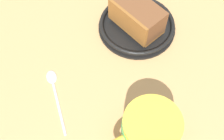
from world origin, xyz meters
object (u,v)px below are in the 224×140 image
object	(u,v)px
tea_mug	(152,132)
teaspoon	(54,87)
small_plate	(137,25)
cake_slice	(137,16)

from	to	relation	value
tea_mug	teaspoon	distance (cm)	20.93
small_plate	tea_mug	size ratio (longest dim) A/B	1.46
tea_mug	teaspoon	xyz separation A→B (cm)	(-9.16, -18.18, -4.83)
small_plate	teaspoon	bearing A→B (deg)	-44.60
tea_mug	teaspoon	bearing A→B (deg)	-116.75
cake_slice	teaspoon	xyz separation A→B (cm)	(15.51, -15.29, -3.69)
teaspoon	small_plate	bearing A→B (deg)	135.40
small_plate	teaspoon	world-z (taller)	small_plate
cake_slice	tea_mug	xyz separation A→B (cm)	(24.67, 2.89, 1.14)
small_plate	cake_slice	xyz separation A→B (cm)	(0.20, -0.19, 3.14)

